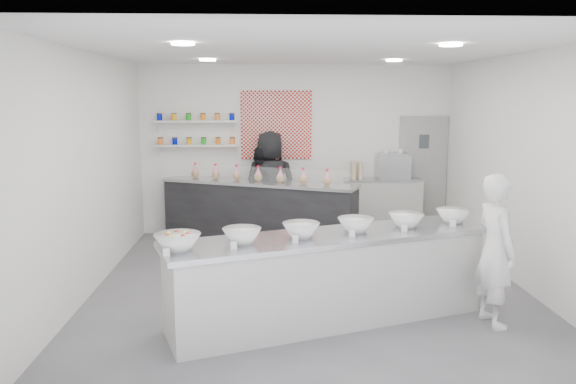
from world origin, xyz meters
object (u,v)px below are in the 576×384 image
at_px(espresso_machine, 393,166).
at_px(staff_right, 270,185).
at_px(prep_counter, 328,278).
at_px(woman_prep, 495,250).
at_px(staff_left, 261,193).
at_px(espresso_ledge, 383,206).
at_px(back_bar, 259,212).

height_order(espresso_machine, staff_right, staff_right).
relative_size(prep_counter, woman_prep, 2.17).
xyz_separation_m(espresso_machine, staff_left, (-2.34, -0.18, -0.42)).
bearing_deg(prep_counter, woman_prep, -23.99).
height_order(espresso_ledge, staff_left, staff_left).
bearing_deg(back_bar, espresso_ledge, 35.60).
height_order(woman_prep, staff_left, woman_prep).
xyz_separation_m(back_bar, espresso_ledge, (2.22, 0.48, -0.02)).
height_order(espresso_ledge, woman_prep, woman_prep).
height_order(espresso_machine, staff_left, staff_left).
relative_size(woman_prep, staff_left, 1.03).
bearing_deg(back_bar, prep_counter, -53.73).
bearing_deg(espresso_ledge, espresso_machine, 0.00).
bearing_deg(back_bar, woman_prep, -31.14).
xyz_separation_m(back_bar, staff_right, (0.21, 0.30, 0.41)).
height_order(prep_counter, espresso_machine, espresso_machine).
bearing_deg(staff_left, back_bar, 88.65).
relative_size(prep_counter, back_bar, 1.06).
bearing_deg(woman_prep, espresso_machine, -5.83).
xyz_separation_m(back_bar, woman_prep, (2.56, -3.59, 0.30)).
relative_size(espresso_ledge, espresso_machine, 2.41).
xyz_separation_m(espresso_ledge, staff_left, (-2.18, -0.18, 0.30)).
distance_m(espresso_ledge, staff_right, 2.07).
height_order(prep_counter, staff_right, staff_right).
distance_m(back_bar, staff_left, 0.41).
relative_size(woman_prep, staff_right, 0.88).
bearing_deg(staff_left, staff_right, -173.72).
bearing_deg(espresso_machine, staff_right, -175.27).
xyz_separation_m(woman_prep, staff_right, (-2.36, 3.90, 0.11)).
bearing_deg(espresso_machine, woman_prep, -87.45).
bearing_deg(staff_right, woman_prep, 125.88).
height_order(prep_counter, staff_left, staff_left).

